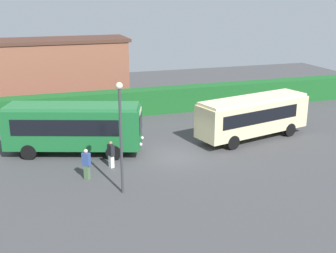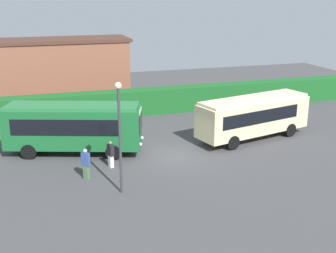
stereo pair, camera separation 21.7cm
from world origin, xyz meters
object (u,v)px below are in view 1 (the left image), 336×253
(lamppost, at_px, (121,126))
(person_center, at_px, (81,126))
(person_right, at_px, (111,154))
(bus_cream, at_px, (253,115))
(person_left, at_px, (86,163))
(bus_green, at_px, (74,126))

(lamppost, bearing_deg, person_center, 95.12)
(person_right, relative_size, lamppost, 0.28)
(bus_cream, xyz_separation_m, person_left, (-12.55, -3.60, -0.81))
(bus_cream, bearing_deg, person_left, -177.77)
(person_left, height_order, person_right, person_left)
(bus_cream, height_order, lamppost, lamppost)
(bus_cream, xyz_separation_m, person_center, (-11.90, 4.13, -0.91))
(bus_green, height_order, bus_cream, bus_green)
(person_left, bearing_deg, bus_green, 44.76)
(bus_green, height_order, person_left, bus_green)
(bus_green, height_order, lamppost, lamppost)
(bus_cream, relative_size, person_center, 5.50)
(bus_green, height_order, person_center, bus_green)
(person_right, bearing_deg, person_left, 18.75)
(person_left, xyz_separation_m, lamppost, (1.56, -2.36, 2.74))
(bus_green, xyz_separation_m, person_left, (0.17, -4.41, -0.94))
(bus_green, bearing_deg, person_center, 94.94)
(bus_cream, distance_m, person_right, 11.17)
(lamppost, bearing_deg, person_left, 123.38)
(bus_cream, height_order, person_left, bus_cream)
(person_center, height_order, person_right, person_right)
(person_center, bearing_deg, lamppost, -105.51)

